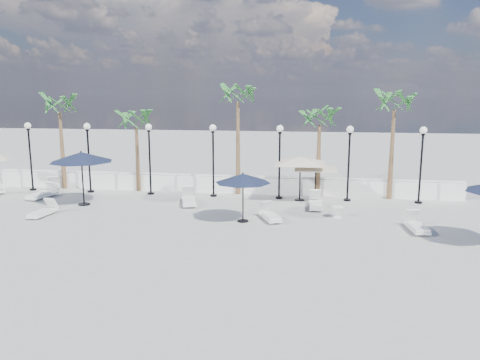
# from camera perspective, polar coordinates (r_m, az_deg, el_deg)

# --- Properties ---
(ground) EXTENTS (100.00, 100.00, 0.00)m
(ground) POSITION_cam_1_polar(r_m,az_deg,el_deg) (18.99, -7.32, -6.19)
(ground) COLOR #9A9B96
(ground) RESTS_ON ground
(balustrade) EXTENTS (26.00, 0.30, 1.01)m
(balustrade) POSITION_cam_1_polar(r_m,az_deg,el_deg) (25.96, -2.79, -0.51)
(balustrade) COLOR white
(balustrade) RESTS_ON ground
(lamppost_0) EXTENTS (0.36, 0.36, 3.84)m
(lamppost_0) POSITION_cam_1_polar(r_m,az_deg,el_deg) (28.75, -24.27, 3.73)
(lamppost_0) COLOR black
(lamppost_0) RESTS_ON ground
(lamppost_1) EXTENTS (0.36, 0.36, 3.84)m
(lamppost_1) POSITION_cam_1_polar(r_m,az_deg,el_deg) (27.01, -18.02, 3.77)
(lamppost_1) COLOR black
(lamppost_1) RESTS_ON ground
(lamppost_2) EXTENTS (0.36, 0.36, 3.84)m
(lamppost_2) POSITION_cam_1_polar(r_m,az_deg,el_deg) (25.63, -10.99, 3.75)
(lamppost_2) COLOR black
(lamppost_2) RESTS_ON ground
(lamppost_3) EXTENTS (0.36, 0.36, 3.84)m
(lamppost_3) POSITION_cam_1_polar(r_m,az_deg,el_deg) (24.67, -3.30, 3.67)
(lamppost_3) COLOR black
(lamppost_3) RESTS_ON ground
(lamppost_4) EXTENTS (0.36, 0.36, 3.84)m
(lamppost_4) POSITION_cam_1_polar(r_m,az_deg,el_deg) (24.19, 4.85, 3.51)
(lamppost_4) COLOR black
(lamppost_4) RESTS_ON ground
(lamppost_5) EXTENTS (0.36, 0.36, 3.84)m
(lamppost_5) POSITION_cam_1_polar(r_m,az_deg,el_deg) (24.21, 13.16, 3.28)
(lamppost_5) COLOR black
(lamppost_5) RESTS_ON ground
(lamppost_6) EXTENTS (0.36, 0.36, 3.84)m
(lamppost_6) POSITION_cam_1_polar(r_m,az_deg,el_deg) (24.73, 21.28, 2.98)
(lamppost_6) COLOR black
(lamppost_6) RESTS_ON ground
(palm_0) EXTENTS (2.60, 2.60, 5.50)m
(palm_0) POSITION_cam_1_polar(r_m,az_deg,el_deg) (28.51, -21.16, 8.03)
(palm_0) COLOR brown
(palm_0) RESTS_ON ground
(palm_1) EXTENTS (2.60, 2.60, 4.70)m
(palm_1) POSITION_cam_1_polar(r_m,az_deg,el_deg) (26.61, -12.55, 6.67)
(palm_1) COLOR brown
(palm_1) RESTS_ON ground
(palm_2) EXTENTS (2.60, 2.60, 6.10)m
(palm_2) POSITION_cam_1_polar(r_m,az_deg,el_deg) (25.06, -0.25, 9.81)
(palm_2) COLOR brown
(palm_2) RESTS_ON ground
(palm_3) EXTENTS (2.60, 2.60, 4.90)m
(palm_3) POSITION_cam_1_polar(r_m,az_deg,el_deg) (24.80, 9.68, 6.95)
(palm_3) COLOR brown
(palm_3) RESTS_ON ground
(palm_4) EXTENTS (2.60, 2.60, 5.70)m
(palm_4) POSITION_cam_1_polar(r_m,az_deg,el_deg) (25.10, 18.31, 8.40)
(palm_4) COLOR brown
(palm_4) RESTS_ON ground
(lounger_1) EXTENTS (0.96, 1.95, 0.70)m
(lounger_1) POSITION_cam_1_polar(r_m,az_deg,el_deg) (26.66, -22.95, -1.56)
(lounger_1) COLOR silver
(lounger_1) RESTS_ON ground
(lounger_2) EXTENTS (1.14, 1.97, 0.70)m
(lounger_2) POSITION_cam_1_polar(r_m,az_deg,el_deg) (28.17, -22.07, -0.88)
(lounger_2) COLOR silver
(lounger_2) RESTS_ON ground
(lounger_3) EXTENTS (0.64, 1.69, 0.62)m
(lounger_3) POSITION_cam_1_polar(r_m,az_deg,el_deg) (22.81, -22.89, -3.56)
(lounger_3) COLOR silver
(lounger_3) RESTS_ON ground
(lounger_4) EXTENTS (1.20, 2.08, 0.74)m
(lounger_4) POSITION_cam_1_polar(r_m,az_deg,el_deg) (23.31, -6.25, -2.38)
(lounger_4) COLOR silver
(lounger_4) RESTS_ON ground
(lounger_5) EXTENTS (1.19, 1.81, 0.65)m
(lounger_5) POSITION_cam_1_polar(r_m,az_deg,el_deg) (20.43, 3.65, -4.29)
(lounger_5) COLOR silver
(lounger_5) RESTS_ON ground
(lounger_6) EXTENTS (0.66, 1.89, 0.70)m
(lounger_6) POSITION_cam_1_polar(r_m,az_deg,el_deg) (22.74, 9.20, -2.82)
(lounger_6) COLOR silver
(lounger_6) RESTS_ON ground
(lounger_7) EXTENTS (0.78, 1.84, 0.67)m
(lounger_7) POSITION_cam_1_polar(r_m,az_deg,el_deg) (20.08, 20.69, -5.21)
(lounger_7) COLOR silver
(lounger_7) RESTS_ON ground
(side_table_1) EXTENTS (0.58, 0.58, 0.57)m
(side_table_1) POSITION_cam_1_polar(r_m,az_deg,el_deg) (27.37, -21.62, -0.94)
(side_table_1) COLOR silver
(side_table_1) RESTS_ON ground
(side_table_2) EXTENTS (0.53, 0.53, 0.51)m
(side_table_2) POSITION_cam_1_polar(r_m,az_deg,el_deg) (21.17, 11.80, -3.71)
(side_table_2) COLOR silver
(side_table_2) RESTS_ON ground
(parasol_navy_left) EXTENTS (3.05, 3.05, 2.69)m
(parasol_navy_left) POSITION_cam_1_polar(r_m,az_deg,el_deg) (24.01, -18.79, 2.64)
(parasol_navy_left) COLOR black
(parasol_navy_left) RESTS_ON ground
(parasol_navy_mid) EXTENTS (2.39, 2.39, 2.14)m
(parasol_navy_mid) POSITION_cam_1_polar(r_m,az_deg,el_deg) (19.78, 0.36, 0.19)
(parasol_navy_mid) COLOR black
(parasol_navy_mid) RESTS_ON ground
(parasol_cream_sq_a) EXTENTS (4.94, 4.94, 2.43)m
(parasol_cream_sq_a) POSITION_cam_1_polar(r_m,az_deg,el_deg) (23.87, 7.38, 2.77)
(parasol_cream_sq_a) COLOR black
(parasol_cream_sq_a) RESTS_ON ground
(parasol_cream_sq_b) EXTENTS (4.21, 4.21, 2.11)m
(parasol_cream_sq_b) POSITION_cam_1_polar(r_m,az_deg,el_deg) (23.91, 9.24, 2.02)
(parasol_cream_sq_b) COLOR black
(parasol_cream_sq_b) RESTS_ON ground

